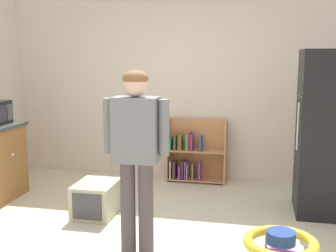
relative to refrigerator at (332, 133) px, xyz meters
The scene contains 7 objects.
ground_plane 2.30m from the refrigerator, 143.85° to the right, with size 12.00×12.00×0.00m, color beige.
back_wall 2.08m from the refrigerator, 147.86° to the left, with size 5.20×0.06×2.70m, color silver.
refrigerator is the anchor object (origin of this frame).
bookshelf 1.93m from the refrigerator, 151.58° to the left, with size 0.80×0.28×0.85m.
standing_person 2.25m from the refrigerator, 141.93° to the right, with size 0.57×0.22×1.60m.
baby_walker 1.69m from the refrigerator, 111.73° to the right, with size 0.60×0.60×0.32m.
pet_carrier 2.63m from the refrigerator, 166.44° to the right, with size 0.42×0.55×0.36m.
Camera 1 is at (0.95, -3.50, 1.71)m, focal length 45.40 mm.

